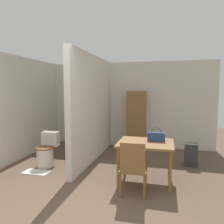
{
  "coord_description": "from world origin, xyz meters",
  "views": [
    {
      "loc": [
        1.29,
        -2.42,
        1.7
      ],
      "look_at": [
        0.2,
        1.94,
        1.24
      ],
      "focal_mm": 35.0,
      "sensor_mm": 36.0,
      "label": 1
    }
  ],
  "objects_px": {
    "toilet": "(47,152)",
    "handbag": "(156,137)",
    "wooden_chair": "(133,167)",
    "space_heater": "(191,155)",
    "dining_table": "(146,147)",
    "wooden_cabinet": "(136,120)"
  },
  "relations": [
    {
      "from": "dining_table",
      "to": "wooden_chair",
      "type": "height_order",
      "value": "wooden_chair"
    },
    {
      "from": "toilet",
      "to": "space_heater",
      "type": "bearing_deg",
      "value": 13.76
    },
    {
      "from": "toilet",
      "to": "handbag",
      "type": "height_order",
      "value": "handbag"
    },
    {
      "from": "wooden_chair",
      "to": "dining_table",
      "type": "bearing_deg",
      "value": 73.99
    },
    {
      "from": "wooden_chair",
      "to": "handbag",
      "type": "xyz_separation_m",
      "value": [
        0.32,
        0.68,
        0.36
      ]
    },
    {
      "from": "wooden_cabinet",
      "to": "toilet",
      "type": "bearing_deg",
      "value": -131.67
    },
    {
      "from": "handbag",
      "to": "space_heater",
      "type": "height_order",
      "value": "handbag"
    },
    {
      "from": "dining_table",
      "to": "toilet",
      "type": "xyz_separation_m",
      "value": [
        -2.23,
        0.34,
        -0.34
      ]
    },
    {
      "from": "dining_table",
      "to": "wooden_cabinet",
      "type": "relative_size",
      "value": 0.6
    },
    {
      "from": "dining_table",
      "to": "handbag",
      "type": "height_order",
      "value": "handbag"
    },
    {
      "from": "handbag",
      "to": "dining_table",
      "type": "bearing_deg",
      "value": -145.63
    },
    {
      "from": "dining_table",
      "to": "handbag",
      "type": "xyz_separation_m",
      "value": [
        0.18,
        0.12,
        0.17
      ]
    },
    {
      "from": "dining_table",
      "to": "wooden_chair",
      "type": "xyz_separation_m",
      "value": [
        -0.14,
        -0.56,
        -0.19
      ]
    },
    {
      "from": "wooden_chair",
      "to": "handbag",
      "type": "relative_size",
      "value": 2.81
    },
    {
      "from": "handbag",
      "to": "wooden_cabinet",
      "type": "height_order",
      "value": "wooden_cabinet"
    },
    {
      "from": "space_heater",
      "to": "wooden_chair",
      "type": "bearing_deg",
      "value": -122.19
    },
    {
      "from": "wooden_chair",
      "to": "space_heater",
      "type": "bearing_deg",
      "value": 56.03
    },
    {
      "from": "toilet",
      "to": "wooden_cabinet",
      "type": "height_order",
      "value": "wooden_cabinet"
    },
    {
      "from": "dining_table",
      "to": "space_heater",
      "type": "height_order",
      "value": "dining_table"
    },
    {
      "from": "dining_table",
      "to": "space_heater",
      "type": "relative_size",
      "value": 1.95
    },
    {
      "from": "wooden_cabinet",
      "to": "space_heater",
      "type": "height_order",
      "value": "wooden_cabinet"
    },
    {
      "from": "wooden_chair",
      "to": "space_heater",
      "type": "distance_m",
      "value": 1.98
    }
  ]
}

